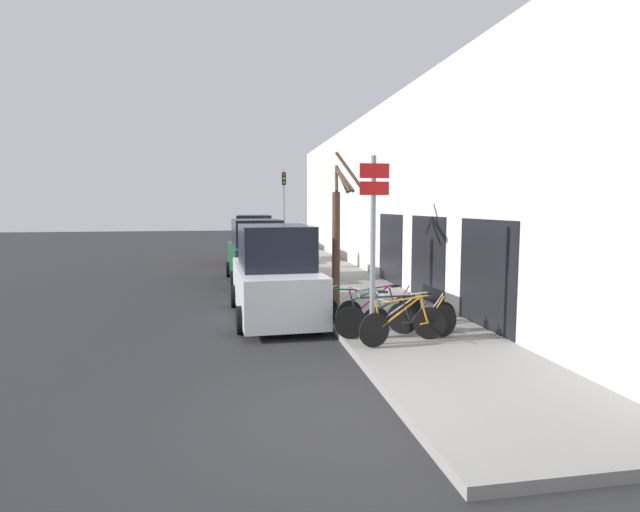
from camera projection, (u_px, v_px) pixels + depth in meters
ground_plane at (267, 286)px, 17.49m from camera, size 80.00×80.00×0.00m
sidewalk_curb at (325, 272)px, 20.67m from camera, size 3.20×32.00×0.15m
building_facade at (367, 195)px, 20.58m from camera, size 0.23×32.00×6.50m
signpost at (373, 241)px, 9.36m from camera, size 0.56×0.12×3.58m
bicycle_0 at (410, 323)px, 9.68m from camera, size 2.21×0.73×0.90m
bicycle_1 at (390, 320)px, 9.90m from camera, size 2.18×0.57×0.90m
bicycle_2 at (410, 316)px, 10.31m from camera, size 2.18×0.55×0.86m
bicycle_3 at (363, 312)px, 10.66m from camera, size 2.01×1.36×0.90m
bicycle_4 at (380, 309)px, 10.89m from camera, size 2.16×0.84×0.92m
parked_car_0 at (275, 277)px, 12.41m from camera, size 2.21×4.85×2.33m
parked_car_1 at (256, 254)px, 18.36m from camera, size 2.27×4.64×2.30m
parked_car_2 at (254, 242)px, 24.36m from camera, size 2.04×4.71×2.35m
parked_car_3 at (251, 236)px, 30.27m from camera, size 2.15×4.62×2.19m
pedestrian_near at (312, 245)px, 21.32m from camera, size 0.42×0.37×1.65m
street_tree at (338, 234)px, 13.07m from camera, size 0.84×1.39×4.04m
traffic_light at (284, 201)px, 26.15m from camera, size 0.20×0.30×4.50m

